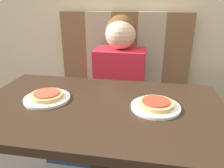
{
  "coord_description": "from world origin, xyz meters",
  "views": [
    {
      "loc": [
        0.21,
        -0.83,
        1.18
      ],
      "look_at": [
        0.0,
        0.34,
        0.71
      ],
      "focal_mm": 35.0,
      "sensor_mm": 36.0,
      "label": 1
    }
  ],
  "objects": [
    {
      "name": "person",
      "position": [
        0.0,
        0.69,
        0.75
      ],
      "size": [
        0.36,
        0.25,
        0.65
      ],
      "color": "red",
      "rests_on": "booth_seat"
    },
    {
      "name": "plate_left",
      "position": [
        -0.25,
        0.01,
        0.75
      ],
      "size": [
        0.21,
        0.21,
        0.01
      ],
      "color": "white",
      "rests_on": "dining_table"
    },
    {
      "name": "booth_seat",
      "position": [
        0.0,
        0.69,
        0.21
      ],
      "size": [
        1.05,
        0.56,
        0.43
      ],
      "color": "navy",
      "rests_on": "ground_plane"
    },
    {
      "name": "booth_backrest",
      "position": [
        0.0,
        0.93,
        0.76
      ],
      "size": [
        1.05,
        0.07,
        0.66
      ],
      "color": "brown",
      "rests_on": "booth_seat"
    },
    {
      "name": "dining_table",
      "position": [
        0.0,
        0.0,
        0.65
      ],
      "size": [
        1.09,
        0.65,
        0.75
      ],
      "color": "black",
      "rests_on": "ground_plane"
    },
    {
      "name": "pizza_left",
      "position": [
        -0.25,
        0.01,
        0.77
      ],
      "size": [
        0.15,
        0.15,
        0.02
      ],
      "color": "tan",
      "rests_on": "plate_left"
    },
    {
      "name": "pizza_right",
      "position": [
        0.25,
        0.01,
        0.77
      ],
      "size": [
        0.15,
        0.15,
        0.02
      ],
      "color": "tan",
      "rests_on": "plate_right"
    },
    {
      "name": "plate_right",
      "position": [
        0.25,
        0.01,
        0.75
      ],
      "size": [
        0.21,
        0.21,
        0.01
      ],
      "color": "white",
      "rests_on": "dining_table"
    }
  ]
}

